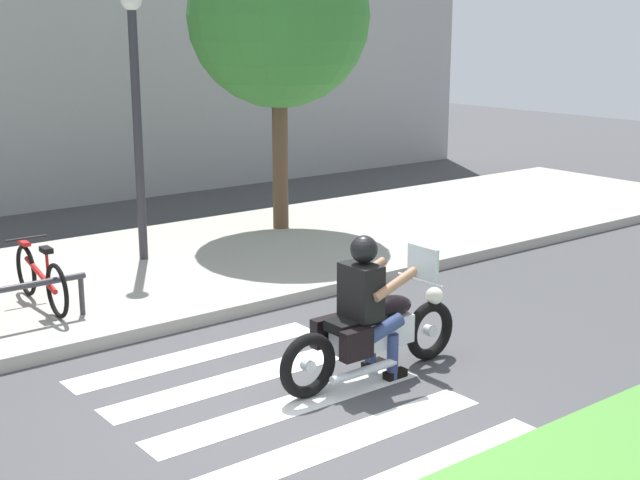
% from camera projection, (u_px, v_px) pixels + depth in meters
% --- Properties ---
extents(ground_plane, '(48.00, 48.00, 0.00)m').
position_uv_depth(ground_plane, '(286.00, 407.00, 7.81)').
color(ground_plane, '#424244').
extents(sidewalk, '(24.00, 4.40, 0.15)m').
position_uv_depth(sidewalk, '(80.00, 284.00, 11.27)').
color(sidewalk, '#A8A399').
rests_on(sidewalk, ground).
extents(crosswalk_stripe_0, '(2.80, 0.40, 0.01)m').
position_uv_depth(crosswalk_stripe_0, '(413.00, 477.00, 6.60)').
color(crosswalk_stripe_0, white).
rests_on(crosswalk_stripe_0, ground).
extents(crosswalk_stripe_1, '(2.80, 0.40, 0.01)m').
position_uv_depth(crosswalk_stripe_1, '(345.00, 439.00, 7.21)').
color(crosswalk_stripe_1, white).
rests_on(crosswalk_stripe_1, ground).
extents(crosswalk_stripe_2, '(2.80, 0.40, 0.01)m').
position_uv_depth(crosswalk_stripe_2, '(288.00, 406.00, 7.83)').
color(crosswalk_stripe_2, white).
rests_on(crosswalk_stripe_2, ground).
extents(crosswalk_stripe_3, '(2.80, 0.40, 0.01)m').
position_uv_depth(crosswalk_stripe_3, '(240.00, 379.00, 8.44)').
color(crosswalk_stripe_3, white).
rests_on(crosswalk_stripe_3, ground).
extents(crosswalk_stripe_4, '(2.80, 0.40, 0.01)m').
position_uv_depth(crosswalk_stripe_4, '(198.00, 355.00, 9.05)').
color(crosswalk_stripe_4, white).
rests_on(crosswalk_stripe_4, ground).
extents(motorcycle, '(2.16, 0.62, 1.21)m').
position_uv_depth(motorcycle, '(373.00, 333.00, 8.39)').
color(motorcycle, black).
rests_on(motorcycle, ground).
extents(rider, '(0.62, 0.53, 1.43)m').
position_uv_depth(rider, '(367.00, 298.00, 8.26)').
color(rider, black).
rests_on(rider, ground).
extents(bicycle_4, '(0.48, 1.66, 0.75)m').
position_uv_depth(bicycle_4, '(41.00, 278.00, 10.06)').
color(bicycle_4, black).
rests_on(bicycle_4, sidewalk).
extents(street_lamp, '(0.28, 0.28, 3.77)m').
position_uv_depth(street_lamp, '(136.00, 101.00, 11.70)').
color(street_lamp, '#2D2D33').
rests_on(street_lamp, ground).
extents(tree_near_rack, '(2.79, 2.79, 4.85)m').
position_uv_depth(tree_near_rack, '(279.00, 17.00, 13.31)').
color(tree_near_rack, brown).
rests_on(tree_near_rack, ground).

